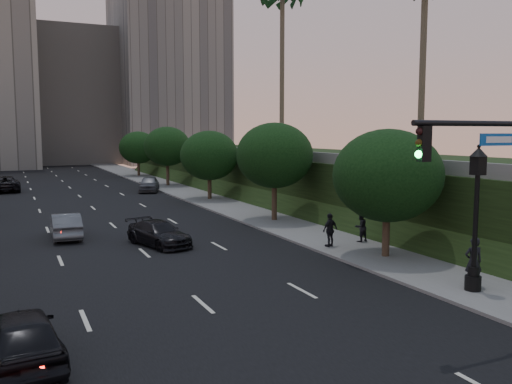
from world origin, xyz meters
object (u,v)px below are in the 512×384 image
sedan_near_left (21,337)px  sedan_mid_left (66,226)px  street_lamp (475,225)px  pedestrian_a (473,262)px  sedan_far_right (149,184)px  pedestrian_b (361,227)px  pedestrian_c (330,230)px  sedan_far_left (5,184)px  sedan_near_right (159,234)px

sedan_near_left → sedan_mid_left: 17.78m
street_lamp → pedestrian_a: size_ratio=2.92×
street_lamp → pedestrian_a: bearing=44.7°
street_lamp → sedan_far_right: 40.30m
pedestrian_b → pedestrian_c: (-2.20, -0.40, 0.06)m
sedan_mid_left → sedan_far_left: sedan_far_left is taller
street_lamp → sedan_far_left: 49.25m
sedan_near_right → sedan_far_left: bearing=86.1°
sedan_near_left → pedestrian_b: 19.43m
sedan_near_right → sedan_mid_left: bearing=118.7°
sedan_near_left → pedestrian_a: size_ratio=2.36×
pedestrian_a → pedestrian_c: bearing=-65.5°
pedestrian_b → pedestrian_c: pedestrian_c is taller
pedestrian_b → pedestrian_a: bearing=74.2°
pedestrian_a → sedan_far_right: bearing=-68.0°
sedan_far_right → pedestrian_b: pedestrian_b is taller
pedestrian_a → pedestrian_c: pedestrian_a is taller
sedan_far_right → pedestrian_c: (2.01, -31.23, 0.22)m
sedan_near_right → pedestrian_b: (10.07, -4.19, 0.30)m
sedan_far_left → pedestrian_a: bearing=107.9°
pedestrian_a → pedestrian_b: pedestrian_a is taller
pedestrian_a → pedestrian_b: 9.03m
sedan_near_left → sedan_mid_left: sedan_near_left is taller
pedestrian_a → pedestrian_b: (1.17, 8.96, -0.15)m
pedestrian_c → pedestrian_b: bearing=174.1°
street_lamp → pedestrian_b: street_lamp is taller
pedestrian_c → sedan_near_right: bearing=-46.5°
street_lamp → sedan_mid_left: street_lamp is taller
sedan_near_right → pedestrian_b: 10.91m
sedan_near_left → sedan_far_right: (12.93, 39.97, 0.03)m
sedan_far_left → sedan_far_right: size_ratio=1.24×
sedan_near_left → pedestrian_c: pedestrian_c is taller
sedan_mid_left → sedan_near_right: 6.07m
street_lamp → sedan_far_right: bearing=93.8°
street_lamp → sedan_far_right: street_lamp is taller
pedestrian_b → street_lamp: bearing=72.2°
street_lamp → sedan_far_left: bearing=109.1°
sedan_far_left → sedan_far_right: sedan_far_left is taller
sedan_near_left → pedestrian_b: pedestrian_b is taller
sedan_mid_left → pedestrian_c: size_ratio=2.55×
street_lamp → pedestrian_b: size_ratio=3.46×
sedan_far_left → pedestrian_c: bearing=110.6°
sedan_near_right → pedestrian_a: (8.90, -13.14, 0.45)m
street_lamp → pedestrian_b: 9.62m
street_lamp → pedestrian_a: street_lamp is taller
sedan_far_left → sedan_far_right: 14.87m
sedan_far_right → pedestrian_b: 31.12m
sedan_mid_left → pedestrian_b: pedestrian_b is taller
sedan_mid_left → pedestrian_a: size_ratio=2.31×
pedestrian_a → street_lamp: bearing=62.3°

